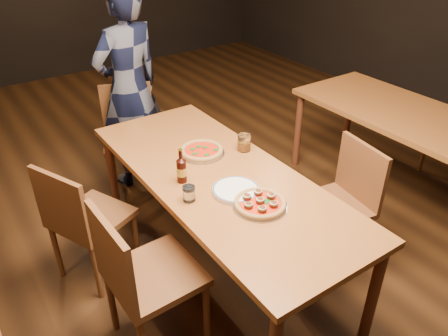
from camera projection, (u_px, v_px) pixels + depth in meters
ground at (220, 267)px, 2.98m from camera, size 9.00×9.00×0.00m
table_main at (219, 185)px, 2.63m from camera, size 0.80×2.00×0.75m
table_right at (420, 127)px, 3.31m from camera, size 0.80×2.00×0.75m
chair_main_nw at (155, 274)px, 2.27m from camera, size 0.46×0.46×0.95m
chair_main_sw at (92, 216)px, 2.74m from camera, size 0.55×0.55×0.89m
chair_main_e at (333, 206)px, 2.83m from camera, size 0.47×0.47×0.89m
chair_end at (130, 139)px, 3.62m from camera, size 0.55×0.55×0.90m
pizza_meatball at (260, 203)px, 2.31m from camera, size 0.30×0.30×0.05m
pizza_margherita at (202, 151)px, 2.79m from camera, size 0.30×0.30×0.04m
plate_stack at (236, 191)px, 2.42m from camera, size 0.26×0.26×0.02m
beer_bottle at (182, 170)px, 2.49m from camera, size 0.06×0.06×0.21m
water_glass at (189, 193)px, 2.34m from camera, size 0.07×0.07×0.09m
amber_glass at (244, 143)px, 2.82m from camera, size 0.09×0.09×0.11m
diner at (129, 88)px, 3.53m from camera, size 0.69×0.53×1.69m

